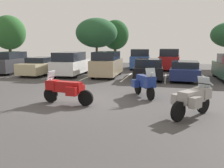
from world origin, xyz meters
TOP-DOWN VIEW (x-y plane):
  - ground at (0.00, 0.00)m, footprint 44.00×44.00m
  - motorcycle_touring at (-0.32, -0.73)m, footprint 2.35×0.92m
  - motorcycle_second at (2.79, 1.32)m, footprint 1.26×1.87m
  - motorcycle_third at (4.73, -1.43)m, footprint 1.45×1.81m
  - parking_stripes at (-0.66, 8.13)m, footprint 26.09×5.17m
  - car_charcoal at (-9.30, 8.33)m, footprint 1.96×4.50m
  - car_champagne at (-6.21, 7.99)m, footprint 1.97×4.94m
  - car_white at (-3.67, 7.85)m, footprint 2.06×4.41m
  - car_tan at (-0.75, 7.98)m, footprint 1.90×4.30m
  - car_black at (2.45, 7.73)m, footprint 2.23×4.89m
  - car_navy at (5.00, 7.75)m, footprint 2.16×4.89m
  - car_far_blue at (1.07, 14.43)m, footprint 2.18×4.43m
  - car_far_red at (3.95, 14.31)m, footprint 2.06×4.83m
  - tree_right at (-3.98, 16.10)m, footprint 4.57×4.57m
  - tree_center_left at (-15.23, 16.51)m, footprint 3.98×3.98m
  - tree_rear at (-2.83, 20.46)m, footprint 3.41×3.41m

SIDE VIEW (x-z plane):
  - ground at x=0.00m, z-range -0.10..0.00m
  - parking_stripes at x=-0.66m, z-range 0.00..0.01m
  - motorcycle_third at x=4.73m, z-range -0.04..1.32m
  - motorcycle_touring at x=-0.32m, z-range -0.05..1.33m
  - car_navy at x=5.00m, z-range -0.01..1.31m
  - motorcycle_second at x=2.79m, z-range -0.05..1.40m
  - car_champagne at x=-6.21m, z-range -0.02..1.42m
  - car_black at x=2.45m, z-range -0.02..1.42m
  - car_charcoal at x=-9.30m, z-range -0.02..1.81m
  - car_white at x=-3.67m, z-range 0.01..1.88m
  - car_tan at x=-0.75m, z-range -0.01..1.91m
  - car_far_blue at x=1.07m, z-range -0.01..1.98m
  - car_far_red at x=3.95m, z-range -0.01..2.02m
  - tree_rear at x=-2.83m, z-range 0.87..6.31m
  - tree_right at x=-3.98m, z-range 1.03..6.30m
  - tree_center_left at x=-15.23m, z-range 0.88..6.76m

